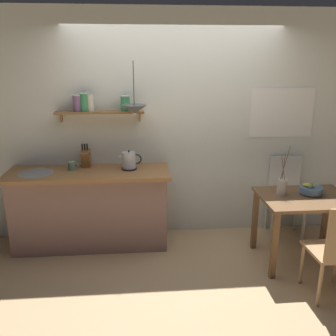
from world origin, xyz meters
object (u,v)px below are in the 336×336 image
(dining_table, at_px, (305,208))
(dining_chair_far, at_px, (285,194))
(fruit_bowl, at_px, (311,189))
(twig_vase, at_px, (282,187))
(pendant_lamp, at_px, (134,110))
(electric_kettle, at_px, (129,161))
(coffee_mug_by_sink, at_px, (72,166))
(knife_block, at_px, (86,158))

(dining_table, xyz_separation_m, dining_chair_far, (0.06, 0.67, -0.10))
(fruit_bowl, distance_m, twig_vase, 0.32)
(pendant_lamp, bearing_deg, dining_table, -16.73)
(electric_kettle, height_order, coffee_mug_by_sink, electric_kettle)
(twig_vase, distance_m, pendant_lamp, 1.78)
(dining_table, xyz_separation_m, knife_block, (-2.35, 0.71, 0.41))
(dining_chair_far, height_order, fruit_bowl, dining_chair_far)
(electric_kettle, xyz_separation_m, coffee_mug_by_sink, (-0.65, 0.03, -0.05))
(dining_chair_far, height_order, electric_kettle, electric_kettle)
(fruit_bowl, distance_m, coffee_mug_by_sink, 2.64)
(pendant_lamp, bearing_deg, coffee_mug_by_sink, 173.72)
(coffee_mug_by_sink, bearing_deg, dining_table, -13.79)
(twig_vase, distance_m, coffee_mug_by_sink, 2.33)
(dining_chair_far, bearing_deg, coffee_mug_by_sink, -178.66)
(twig_vase, bearing_deg, knife_block, 163.14)
(twig_vase, bearing_deg, pendant_lamp, 163.20)
(dining_chair_far, distance_m, coffee_mug_by_sink, 2.60)
(fruit_bowl, relative_size, electric_kettle, 0.93)
(fruit_bowl, distance_m, electric_kettle, 2.01)
(dining_chair_far, height_order, twig_vase, twig_vase)
(dining_chair_far, bearing_deg, twig_vase, -116.55)
(twig_vase, bearing_deg, coffee_mug_by_sink, 166.48)
(dining_table, bearing_deg, coffee_mug_by_sink, 166.21)
(fruit_bowl, xyz_separation_m, knife_block, (-2.43, 0.64, 0.23))
(pendant_lamp, bearing_deg, fruit_bowl, -13.94)
(knife_block, height_order, coffee_mug_by_sink, knife_block)
(twig_vase, bearing_deg, electric_kettle, 162.34)
(dining_chair_far, distance_m, knife_block, 2.47)
(fruit_bowl, bearing_deg, dining_chair_far, 91.63)
(fruit_bowl, bearing_deg, coffee_mug_by_sink, 168.17)
(dining_chair_far, bearing_deg, pendant_lamp, -175.67)
(electric_kettle, bearing_deg, dining_chair_far, 2.73)
(knife_block, bearing_deg, coffee_mug_by_sink, -146.21)
(dining_table, distance_m, pendant_lamp, 2.10)
(dining_table, distance_m, electric_kettle, 1.98)
(fruit_bowl, relative_size, pendant_lamp, 0.43)
(knife_block, bearing_deg, pendant_lamp, -17.03)
(twig_vase, relative_size, knife_block, 1.85)
(dining_table, relative_size, knife_block, 3.27)
(knife_block, bearing_deg, dining_table, -16.80)
(coffee_mug_by_sink, bearing_deg, electric_kettle, -2.76)
(dining_table, bearing_deg, twig_vase, 163.73)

